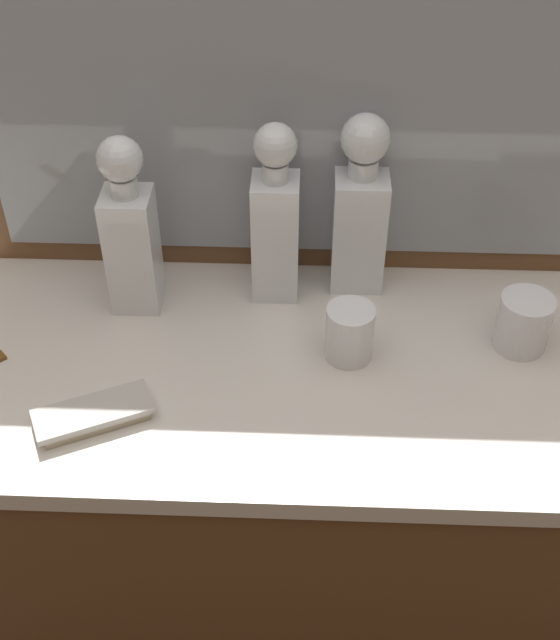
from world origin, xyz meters
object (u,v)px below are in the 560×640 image
(crystal_tumbler_right, at_px, (349,335))
(silver_brush_far_left, at_px, (94,415))
(crystal_decanter_rear, at_px, (359,219))
(crystal_tumbler_far_right, at_px, (523,325))
(crystal_decanter_right, at_px, (276,229))
(crystal_decanter_far_left, at_px, (131,241))

(crystal_tumbler_right, xyz_separation_m, silver_brush_far_left, (-0.36, -0.15, -0.03))
(crystal_decanter_rear, distance_m, crystal_tumbler_far_right, 0.31)
(crystal_decanter_rear, relative_size, crystal_decanter_right, 1.00)
(crystal_decanter_rear, relative_size, crystal_tumbler_far_right, 3.39)
(crystal_tumbler_right, bearing_deg, silver_brush_far_left, -157.22)
(crystal_tumbler_right, bearing_deg, crystal_decanter_right, 127.21)
(crystal_decanter_right, xyz_separation_m, crystal_tumbler_far_right, (0.38, -0.12, -0.08))
(crystal_decanter_right, bearing_deg, crystal_decanter_rear, 14.26)
(crystal_decanter_far_left, distance_m, silver_brush_far_left, 0.29)
(crystal_tumbler_far_right, relative_size, silver_brush_far_left, 0.51)
(crystal_decanter_right, distance_m, silver_brush_far_left, 0.41)
(crystal_decanter_right, distance_m, crystal_tumbler_far_right, 0.41)
(crystal_tumbler_right, bearing_deg, crystal_decanter_far_left, 161.18)
(crystal_decanter_far_left, bearing_deg, crystal_tumbler_far_right, -7.80)
(crystal_decanter_far_left, bearing_deg, silver_brush_far_left, -94.00)
(crystal_decanter_right, bearing_deg, crystal_decanter_far_left, -170.16)
(crystal_tumbler_far_right, height_order, crystal_tumbler_right, crystal_tumbler_far_right)
(crystal_tumbler_far_right, distance_m, crystal_tumbler_right, 0.27)
(crystal_decanter_rear, xyz_separation_m, crystal_decanter_far_left, (-0.36, -0.07, -0.00))
(crystal_decanter_far_left, xyz_separation_m, crystal_decanter_right, (0.22, 0.04, 0.00))
(silver_brush_far_left, bearing_deg, crystal_tumbler_far_right, 16.45)
(crystal_decanter_rear, bearing_deg, crystal_tumbler_right, -94.90)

